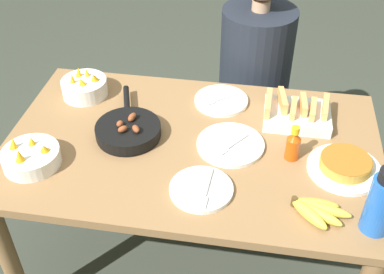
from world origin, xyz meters
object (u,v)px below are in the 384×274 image
at_px(skillet, 128,129).
at_px(hot_sauce_bottle, 293,145).
at_px(melon_tray, 296,113).
at_px(frittata_plate_center, 345,166).
at_px(banana_bunch, 315,210).
at_px(empty_plate_near_front, 201,189).
at_px(water_bottle, 382,203).
at_px(fruit_bowl_mango, 85,87).
at_px(person_figure, 252,96).
at_px(empty_plate_far_left, 221,101).
at_px(fruit_bowl_citrus, 31,157).
at_px(empty_plate_far_right, 230,145).

bearing_deg(skillet, hot_sauce_bottle, -110.09).
bearing_deg(melon_tray, frittata_plate_center, -57.94).
height_order(banana_bunch, empty_plate_near_front, banana_bunch).
bearing_deg(frittata_plate_center, water_bottle, -74.60).
relative_size(fruit_bowl_mango, person_figure, 0.16).
height_order(empty_plate_near_front, fruit_bowl_mango, fruit_bowl_mango).
relative_size(banana_bunch, skillet, 0.51).
height_order(melon_tray, water_bottle, water_bottle).
bearing_deg(fruit_bowl_mango, water_bottle, -26.39).
bearing_deg(fruit_bowl_mango, frittata_plate_center, -16.23).
relative_size(empty_plate_near_front, empty_plate_far_left, 0.96).
bearing_deg(fruit_bowl_citrus, fruit_bowl_mango, 84.84).
bearing_deg(empty_plate_far_left, fruit_bowl_citrus, -141.60).
bearing_deg(person_figure, empty_plate_near_front, -97.89).
bearing_deg(hot_sauce_bottle, person_figure, 103.64).
height_order(fruit_bowl_mango, fruit_bowl_citrus, fruit_bowl_mango).
bearing_deg(empty_plate_near_front, fruit_bowl_mango, 139.66).
distance_m(empty_plate_far_right, fruit_bowl_citrus, 0.73).
bearing_deg(person_figure, frittata_plate_center, -64.38).
xyz_separation_m(skillet, fruit_bowl_mango, (-0.26, 0.24, 0.01)).
relative_size(fruit_bowl_mango, water_bottle, 0.81).
distance_m(hot_sauce_bottle, person_figure, 0.78).
bearing_deg(person_figure, water_bottle, -66.84).
relative_size(melon_tray, fruit_bowl_mango, 1.36).
xyz_separation_m(fruit_bowl_citrus, hot_sauce_bottle, (0.92, 0.19, 0.03)).
bearing_deg(empty_plate_near_front, empty_plate_far_left, 89.47).
xyz_separation_m(skillet, person_figure, (0.45, 0.67, -0.25)).
xyz_separation_m(banana_bunch, skillet, (-0.70, 0.29, 0.01)).
height_order(hot_sauce_bottle, person_figure, person_figure).
relative_size(banana_bunch, fruit_bowl_citrus, 0.98).
bearing_deg(hot_sauce_bottle, empty_plate_near_front, -143.43).
height_order(empty_plate_near_front, hot_sauce_bottle, hot_sauce_bottle).
xyz_separation_m(empty_plate_near_front, water_bottle, (0.56, -0.07, 0.10)).
relative_size(skillet, empty_plate_far_left, 1.77).
xyz_separation_m(melon_tray, empty_plate_far_right, (-0.24, -0.20, -0.03)).
bearing_deg(empty_plate_far_left, fruit_bowl_mango, -176.15).
distance_m(fruit_bowl_citrus, hot_sauce_bottle, 0.94).
relative_size(banana_bunch, hot_sauce_bottle, 1.43).
bearing_deg(hot_sauce_bottle, skillet, 177.16).
bearing_deg(hot_sauce_bottle, banana_bunch, -73.80).
xyz_separation_m(skillet, empty_plate_near_front, (0.32, -0.25, -0.02)).
xyz_separation_m(empty_plate_far_left, hot_sauce_bottle, (0.29, -0.31, 0.05)).
bearing_deg(fruit_bowl_citrus, skillet, 35.94).
distance_m(frittata_plate_center, empty_plate_far_left, 0.59).
height_order(frittata_plate_center, empty_plate_near_front, frittata_plate_center).
bearing_deg(frittata_plate_center, banana_bunch, -115.90).
distance_m(banana_bunch, skillet, 0.76).
height_order(empty_plate_far_right, person_figure, person_figure).
relative_size(frittata_plate_center, empty_plate_far_right, 1.03).
height_order(banana_bunch, fruit_bowl_mango, fruit_bowl_mango).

